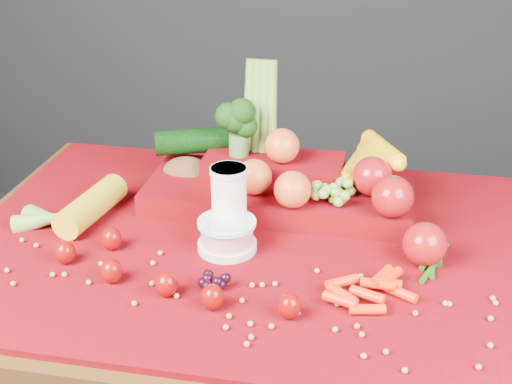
% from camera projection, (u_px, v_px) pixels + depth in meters
% --- Properties ---
extents(table, '(1.10, 0.80, 0.75)m').
position_uv_depth(table, '(254.00, 290.00, 1.34)').
color(table, '#3C250D').
rests_on(table, ground).
extents(red_cloth, '(1.05, 0.75, 0.01)m').
position_uv_depth(red_cloth, '(254.00, 243.00, 1.29)').
color(red_cloth, '#6A030A').
rests_on(red_cloth, table).
extents(milk_glass, '(0.07, 0.07, 0.14)m').
position_uv_depth(milk_glass, '(229.00, 202.00, 1.26)').
color(milk_glass, white).
rests_on(milk_glass, red_cloth).
extents(yogurt_bowl, '(0.11, 0.11, 0.06)m').
position_uv_depth(yogurt_bowl, '(227.00, 234.00, 1.25)').
color(yogurt_bowl, silver).
rests_on(yogurt_bowl, red_cloth).
extents(strawberry_scatter, '(0.44, 0.18, 0.05)m').
position_uv_depth(strawberry_scatter, '(156.00, 272.00, 1.15)').
color(strawberry_scatter, maroon).
rests_on(strawberry_scatter, red_cloth).
extents(dark_grape_cluster, '(0.06, 0.05, 0.03)m').
position_uv_depth(dark_grape_cluster, '(215.00, 283.00, 1.14)').
color(dark_grape_cluster, black).
rests_on(dark_grape_cluster, red_cloth).
extents(soybean_scatter, '(0.84, 0.24, 0.01)m').
position_uv_depth(soybean_scatter, '(228.00, 300.00, 1.11)').
color(soybean_scatter, '#AE804B').
rests_on(soybean_scatter, red_cloth).
extents(corn_ear, '(0.20, 0.25, 0.06)m').
position_uv_depth(corn_ear, '(63.00, 215.00, 1.33)').
color(corn_ear, gold).
rests_on(corn_ear, red_cloth).
extents(potato, '(0.11, 0.08, 0.07)m').
position_uv_depth(potato, '(187.00, 174.00, 1.47)').
color(potato, '#50361A').
rests_on(potato, red_cloth).
extents(baby_carrot_pile, '(0.17, 0.17, 0.03)m').
position_uv_depth(baby_carrot_pile, '(370.00, 288.00, 1.12)').
color(baby_carrot_pile, red).
rests_on(baby_carrot_pile, red_cloth).
extents(green_bean_pile, '(0.14, 0.12, 0.01)m').
position_uv_depth(green_bean_pile, '(431.00, 259.00, 1.23)').
color(green_bean_pile, '#1B4F12').
rests_on(green_bean_pile, red_cloth).
extents(produce_mound, '(0.60, 0.37, 0.27)m').
position_uv_depth(produce_mound, '(290.00, 178.00, 1.40)').
color(produce_mound, '#6A030A').
rests_on(produce_mound, red_cloth).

